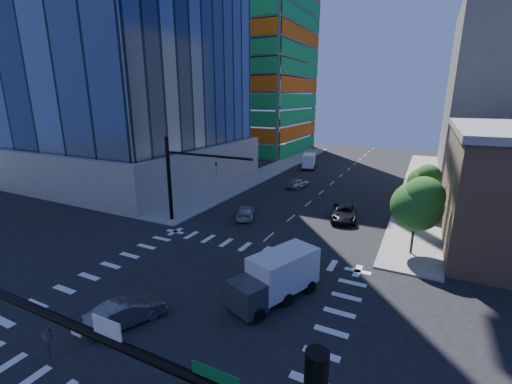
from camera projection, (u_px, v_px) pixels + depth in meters
The scene contains 14 objects.
ground at pixel (194, 300), 22.80m from camera, with size 160.00×160.00×0.00m, color black.
road_markings at pixel (194, 300), 22.80m from camera, with size 20.00×20.00×0.01m, color silver.
sidewalk_ne at pixel (420, 186), 51.83m from camera, with size 5.00×60.00×0.15m, color gray.
sidewalk_nw at pixel (270, 171), 62.62m from camera, with size 5.00×60.00×0.15m, color gray.
construction_building at pixel (252, 47), 81.35m from camera, with size 25.16×34.50×70.60m.
signal_mast_nw at pixel (180, 173), 35.54m from camera, with size 10.20×0.40×9.00m.
tree_south at pixel (419, 203), 28.06m from camera, with size 4.16×4.16×6.82m.
tree_north at pixel (425, 181), 38.45m from camera, with size 3.54×3.52×5.78m.
car_nb_far at pixel (344, 213), 37.64m from camera, with size 2.61×5.66×1.57m, color black.
car_sb_near at pixel (246, 212), 38.32m from camera, with size 1.86×4.57×1.33m, color #B4B4B4.
car_sb_mid at pixel (298, 183), 50.95m from camera, with size 1.69×4.20×1.43m, color #A3A6AB.
car_sb_cross at pixel (126, 312), 20.33m from camera, with size 1.59×4.57×1.51m, color #4D4D52.
box_truck_near at pixel (273, 281), 22.52m from camera, with size 4.55×6.45×3.11m.
box_truck_far at pixel (309, 162), 64.75m from camera, with size 3.51×5.79×2.83m.
Camera 1 is at (12.67, -16.04, 13.10)m, focal length 24.00 mm.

